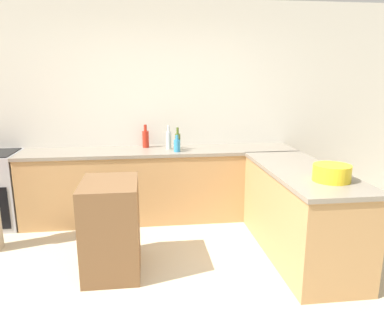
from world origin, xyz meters
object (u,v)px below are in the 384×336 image
at_px(mixing_bowl, 332,173).
at_px(vinegar_bottle_clear, 169,140).
at_px(island_table, 111,227).
at_px(hot_sauce_bottle, 146,138).
at_px(olive_oil_bottle, 178,141).
at_px(dish_soap_bottle, 177,145).

xyz_separation_m(mixing_bowl, vinegar_bottle_clear, (-1.30, 1.65, 0.05)).
height_order(island_table, hot_sauce_bottle, hot_sauce_bottle).
relative_size(vinegar_bottle_clear, olive_oil_bottle, 1.07).
bearing_deg(mixing_bowl, dish_soap_bottle, 129.69).
relative_size(island_table, hot_sauce_bottle, 2.97).
height_order(vinegar_bottle_clear, dish_soap_bottle, vinegar_bottle_clear).
relative_size(mixing_bowl, dish_soap_bottle, 1.60).
height_order(island_table, mixing_bowl, mixing_bowl).
bearing_deg(vinegar_bottle_clear, island_table, -115.01).
distance_m(vinegar_bottle_clear, hot_sauce_bottle, 0.32).
xyz_separation_m(island_table, mixing_bowl, (1.92, -0.32, 0.53)).
distance_m(island_table, mixing_bowl, 2.02).
xyz_separation_m(olive_oil_bottle, hot_sauce_bottle, (-0.39, 0.22, 0.01)).
height_order(vinegar_bottle_clear, hot_sauce_bottle, vinegar_bottle_clear).
bearing_deg(dish_soap_bottle, olive_oil_bottle, 80.81).
relative_size(mixing_bowl, vinegar_bottle_clear, 1.09).
bearing_deg(island_table, vinegar_bottle_clear, 64.99).
xyz_separation_m(mixing_bowl, hot_sauce_bottle, (-1.58, 1.79, 0.04)).
bearing_deg(island_table, hot_sauce_bottle, 77.03).
bearing_deg(dish_soap_bottle, vinegar_bottle_clear, 114.40).
xyz_separation_m(island_table, hot_sauce_bottle, (0.34, 1.47, 0.58)).
height_order(olive_oil_bottle, dish_soap_bottle, olive_oil_bottle).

